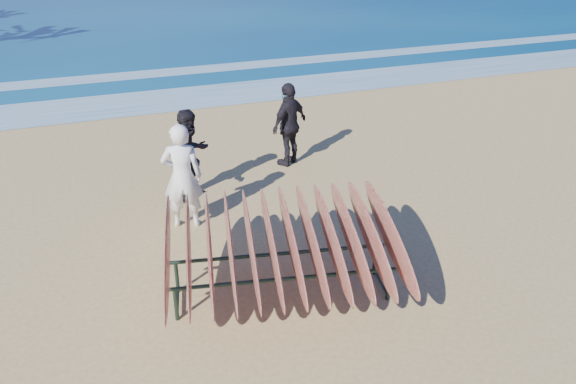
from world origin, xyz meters
name	(u,v)px	position (x,y,z in m)	size (l,w,h in m)	color
ground	(307,267)	(0.00, 0.00, 0.00)	(120.00, 120.00, 0.00)	tan
foam_near	(178,99)	(0.00, 10.00, 0.01)	(160.00, 160.00, 0.00)	white
foam_far	(158,73)	(0.00, 13.50, 0.01)	(160.00, 160.00, 0.00)	white
surfboard_rack	(281,244)	(-0.63, -0.54, 0.87)	(3.66, 3.26, 1.37)	#1C2E26
person_white	(182,176)	(-1.46, 2.05, 0.94)	(0.69, 0.45, 1.89)	white
person_dark_a	(191,154)	(-1.06, 3.15, 0.88)	(0.86, 0.67, 1.77)	black
person_dark_b	(289,124)	(1.29, 4.00, 0.92)	(1.08, 0.45, 1.84)	black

